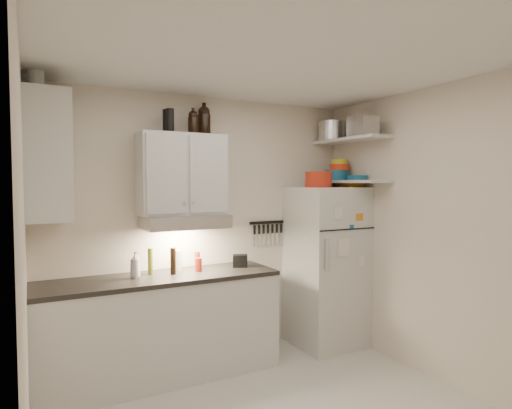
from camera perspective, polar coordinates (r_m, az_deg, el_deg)
name	(u,v)px	position (r m, az deg, el deg)	size (l,w,h in m)	color
ceiling	(286,56)	(3.09, 4.00, 19.16)	(3.20, 3.00, 0.02)	white
back_wall	(206,227)	(4.34, -6.73, -3.02)	(3.20, 0.02, 2.60)	beige
left_wall	(22,269)	(2.55, -28.76, -7.51)	(0.02, 3.00, 2.60)	beige
right_wall	(442,234)	(4.08, 23.51, -3.62)	(0.02, 3.00, 2.60)	beige
base_cabinet	(161,329)	(4.06, -12.51, -15.91)	(2.10, 0.60, 0.88)	silver
countertop	(161,278)	(3.94, -12.59, -9.56)	(2.10, 0.62, 0.04)	black
upper_cabinet	(182,174)	(4.05, -9.83, 3.97)	(0.80, 0.33, 0.75)	silver
side_cabinet	(47,157)	(3.72, -26.09, 5.75)	(0.33, 0.55, 1.00)	silver
range_hood	(185,221)	(4.01, -9.48, -2.24)	(0.76, 0.46, 0.12)	silver
fridge	(326,266)	(4.72, 9.36, -8.09)	(0.70, 0.68, 1.70)	silver
shelf_hi	(350,140)	(4.67, 12.48, 8.40)	(0.30, 0.95, 0.03)	silver
shelf_lo	(350,182)	(4.65, 12.43, 3.00)	(0.30, 0.95, 0.03)	silver
knife_strip	(267,222)	(4.62, 1.51, -2.40)	(0.42, 0.02, 0.03)	black
dutch_oven	(318,180)	(4.41, 8.33, 3.31)	(0.28, 0.28, 0.16)	#AA2513
book_stack	(352,184)	(4.71, 12.68, 2.72)	(0.18, 0.22, 0.07)	orange
spice_jar	(328,183)	(4.61, 9.58, 2.87)	(0.06, 0.06, 0.09)	silver
stock_pot	(332,131)	(4.86, 10.06, 9.62)	(0.29, 0.29, 0.21)	silver
tin_a	(361,127)	(4.63, 13.82, 10.03)	(0.22, 0.20, 0.22)	#AAAAAD
tin_b	(367,126)	(4.40, 14.63, 10.05)	(0.17, 0.17, 0.17)	#AAAAAD
bowl_teal	(337,175)	(4.84, 10.68, 3.84)	(0.28, 0.28, 0.11)	#175B7E
bowl_orange	(339,167)	(4.82, 11.06, 4.89)	(0.22, 0.22, 0.07)	red
bowl_yellow	(339,162)	(4.82, 11.06, 5.61)	(0.17, 0.17, 0.06)	gold
plates	(357,178)	(4.66, 13.36, 3.50)	(0.21, 0.21, 0.05)	#175B7E
growler_a	(193,122)	(4.10, -8.39, 10.81)	(0.10, 0.10, 0.23)	black
growler_b	(204,121)	(4.25, -6.94, 11.03)	(0.13, 0.13, 0.30)	black
thermos_a	(170,121)	(4.00, -11.41, 10.90)	(0.07, 0.07, 0.21)	black
thermos_b	(167,121)	(4.05, -11.82, 10.79)	(0.07, 0.07, 0.21)	black
side_jar	(36,80)	(3.78, -27.29, 14.54)	(0.12, 0.12, 0.16)	silver
soap_bottle	(135,263)	(3.88, -15.84, -7.56)	(0.10, 0.10, 0.26)	silver
pepper_mill	(197,260)	(4.17, -7.84, -7.38)	(0.05, 0.05, 0.17)	brown
oil_bottle	(150,261)	(4.01, -13.91, -7.35)	(0.05, 0.05, 0.24)	#5D6619
vinegar_bottle	(173,261)	(3.96, -11.00, -7.41)	(0.05, 0.05, 0.24)	black
clear_bottle	(178,260)	(4.12, -10.32, -7.35)	(0.06, 0.06, 0.19)	silver
red_jar	(198,265)	(4.06, -7.68, -7.94)	(0.06, 0.06, 0.13)	#AA2513
caddy	(240,261)	(4.24, -2.14, -7.50)	(0.14, 0.10, 0.12)	black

